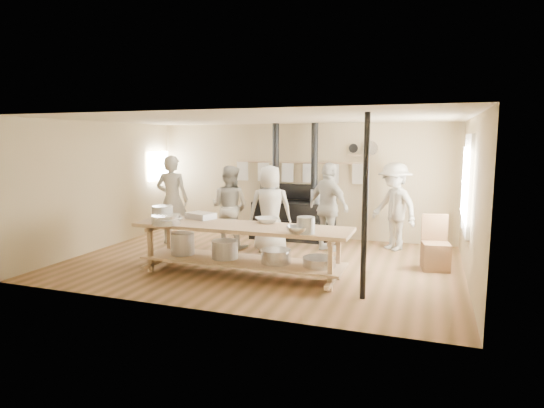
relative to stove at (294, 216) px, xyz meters
name	(u,v)px	position (x,y,z in m)	size (l,w,h in m)	color
ground	(261,262)	(0.01, -2.12, -0.52)	(7.00, 7.00, 0.00)	brown
room_shell	(261,174)	(0.01, -2.12, 1.10)	(7.00, 7.00, 7.00)	tan
window_right	(468,184)	(3.48, -1.52, 0.98)	(0.09, 1.50, 1.65)	beige
left_opening	(158,166)	(-3.44, -0.12, 1.08)	(0.00, 0.90, 0.90)	white
stove	(294,216)	(0.00, 0.00, 0.00)	(1.90, 0.75, 2.60)	black
towel_rail	(298,169)	(0.01, 0.28, 1.04)	(3.00, 0.04, 0.47)	#A1835C
back_wall_shelf	(363,150)	(1.47, 0.32, 1.48)	(0.63, 0.14, 0.32)	#A1835C
prep_table	(241,245)	(0.00, -3.02, 0.00)	(3.60, 0.90, 0.85)	#A1835C
support_post	(365,208)	(2.06, -3.47, 0.78)	(0.08, 0.08, 2.60)	black
cook_far_left	(172,200)	(-2.35, -1.30, 0.44)	(0.70, 0.46, 1.91)	beige
cook_left	(230,207)	(-1.01, -1.24, 0.34)	(0.83, 0.65, 1.71)	beige
cook_center	(270,209)	(-0.11, -1.29, 0.35)	(0.85, 0.55, 1.74)	beige
cook_right	(329,207)	(0.98, -0.85, 0.37)	(1.05, 0.44, 1.79)	beige
cook_by_window	(394,207)	(2.22, -0.32, 0.37)	(1.15, 0.66, 1.78)	beige
chair	(435,254)	(3.03, -1.57, -0.24)	(0.51, 0.51, 0.95)	brown
bowl_white_a	(167,221)	(-1.18, -3.35, 0.38)	(0.44, 0.44, 0.11)	silver
bowl_steel_a	(170,218)	(-1.32, -3.03, 0.38)	(0.30, 0.30, 0.09)	silver
bowl_white_b	(267,220)	(0.33, -2.69, 0.38)	(0.38, 0.38, 0.09)	silver
bowl_steel_b	(298,230)	(1.06, -3.35, 0.38)	(0.34, 0.34, 0.11)	silver
roasting_pan	(201,216)	(-0.91, -2.69, 0.38)	(0.48, 0.32, 0.11)	#B2B2B7
mixing_bowl_large	(166,220)	(-1.19, -3.35, 0.41)	(0.48, 0.48, 0.15)	silver
bucket_galv	(306,225)	(1.18, -3.31, 0.45)	(0.27, 0.27, 0.25)	gray
deep_bowl_enamel	(162,212)	(-1.54, -2.92, 0.44)	(0.37, 0.37, 0.23)	silver
pitcher	(302,226)	(1.13, -3.35, 0.45)	(0.15, 0.15, 0.24)	silver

